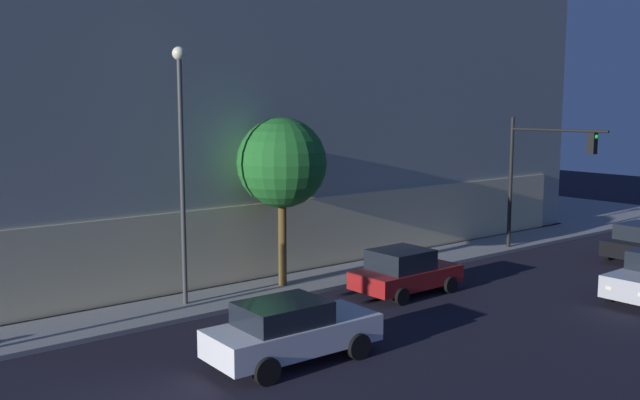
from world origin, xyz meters
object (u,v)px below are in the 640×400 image
(traffic_light_far_corner, at_px, (540,163))
(car_red, at_px, (405,271))
(street_lamp_sidewalk, at_px, (181,146))
(car_white, at_px, (291,330))
(sidewalk_tree, at_px, (282,163))
(modern_building, at_px, (212,40))

(traffic_light_far_corner, xyz_separation_m, car_red, (-9.35, -0.90, -3.37))
(street_lamp_sidewalk, distance_m, car_white, 7.71)
(sidewalk_tree, xyz_separation_m, car_white, (-4.14, -6.20, -3.79))
(sidewalk_tree, bearing_deg, car_white, -123.74)
(traffic_light_far_corner, bearing_deg, street_lamp_sidewalk, 171.69)
(street_lamp_sidewalk, bearing_deg, car_white, -91.49)
(car_red, bearing_deg, sidewalk_tree, 133.02)
(modern_building, xyz_separation_m, sidewalk_tree, (-3.94, -11.69, -5.42))
(modern_building, relative_size, traffic_light_far_corner, 5.36)
(sidewalk_tree, relative_size, car_white, 1.30)
(modern_building, bearing_deg, sidewalk_tree, -108.62)
(modern_building, relative_size, street_lamp_sidewalk, 3.84)
(traffic_light_far_corner, relative_size, car_white, 1.28)
(street_lamp_sidewalk, xyz_separation_m, sidewalk_tree, (3.98, -0.02, -0.76))
(modern_building, distance_m, car_white, 21.68)
(traffic_light_far_corner, height_order, street_lamp_sidewalk, street_lamp_sidewalk)
(modern_building, bearing_deg, street_lamp_sidewalk, -124.17)
(car_red, bearing_deg, street_lamp_sidewalk, 154.90)
(street_lamp_sidewalk, xyz_separation_m, car_red, (7.03, -3.29, -4.60))
(modern_building, distance_m, car_red, 17.62)
(car_white, distance_m, car_red, 7.77)
(traffic_light_far_corner, height_order, car_white, traffic_light_far_corner)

